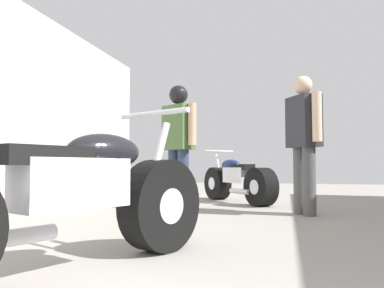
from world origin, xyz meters
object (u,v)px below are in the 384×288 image
(motorcycle_maroon_cruiser, at_px, (65,200))
(motorcycle_black_naked, at_px, (238,181))
(mechanic_with_helmet, at_px, (178,134))
(mechanic_in_blue, at_px, (304,136))

(motorcycle_maroon_cruiser, bearing_deg, motorcycle_black_naked, 84.68)
(mechanic_with_helmet, bearing_deg, motorcycle_maroon_cruiser, -84.80)
(motorcycle_black_naked, relative_size, mechanic_with_helmet, 0.91)
(motorcycle_black_naked, relative_size, mechanic_in_blue, 0.93)
(motorcycle_black_naked, height_order, mechanic_in_blue, mechanic_in_blue)
(motorcycle_black_naked, bearing_deg, mechanic_with_helmet, -123.77)
(motorcycle_maroon_cruiser, relative_size, mechanic_with_helmet, 1.15)
(motorcycle_maroon_cruiser, bearing_deg, mechanic_in_blue, 65.26)
(motorcycle_maroon_cruiser, xyz_separation_m, mechanic_with_helmet, (-0.29, 3.17, 0.60))
(mechanic_in_blue, distance_m, mechanic_with_helmet, 1.64)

